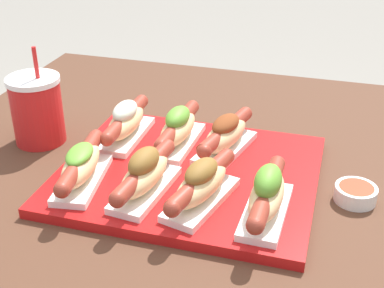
{
  "coord_description": "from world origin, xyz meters",
  "views": [
    {
      "loc": [
        0.2,
        -0.81,
        1.22
      ],
      "look_at": [
        -0.03,
        -0.03,
        0.78
      ],
      "focal_mm": 50.0,
      "sensor_mm": 36.0,
      "label": 1
    }
  ],
  "objects": [
    {
      "name": "hot_dog_4",
      "position": [
        -0.18,
        0.03,
        0.78
      ],
      "size": [
        0.06,
        0.2,
        0.07
      ],
      "color": "white",
      "rests_on": "serving_tray"
    },
    {
      "name": "hot_dog_0",
      "position": [
        -0.19,
        -0.14,
        0.78
      ],
      "size": [
        0.08,
        0.2,
        0.06
      ],
      "color": "white",
      "rests_on": "serving_tray"
    },
    {
      "name": "drink_cup",
      "position": [
        -0.35,
        0.0,
        0.79
      ],
      "size": [
        0.1,
        0.1,
        0.19
      ],
      "color": "red",
      "rests_on": "patio_table"
    },
    {
      "name": "hot_dog_5",
      "position": [
        -0.07,
        0.03,
        0.78
      ],
      "size": [
        0.07,
        0.2,
        0.07
      ],
      "color": "white",
      "rests_on": "serving_tray"
    },
    {
      "name": "sauce_bowl",
      "position": [
        0.25,
        -0.04,
        0.74
      ],
      "size": [
        0.07,
        0.07,
        0.03
      ],
      "color": "white",
      "rests_on": "patio_table"
    },
    {
      "name": "hot_dog_3",
      "position": [
        0.12,
        -0.15,
        0.78
      ],
      "size": [
        0.06,
        0.2,
        0.08
      ],
      "color": "white",
      "rests_on": "serving_tray"
    },
    {
      "name": "hot_dog_1",
      "position": [
        -0.07,
        -0.14,
        0.78
      ],
      "size": [
        0.08,
        0.2,
        0.08
      ],
      "color": "white",
      "rests_on": "serving_tray"
    },
    {
      "name": "hot_dog_6",
      "position": [
        0.02,
        0.03,
        0.78
      ],
      "size": [
        0.09,
        0.19,
        0.07
      ],
      "color": "white",
      "rests_on": "serving_tray"
    },
    {
      "name": "hot_dog_2",
      "position": [
        0.02,
        -0.14,
        0.78
      ],
      "size": [
        0.1,
        0.19,
        0.07
      ],
      "color": "white",
      "rests_on": "serving_tray"
    },
    {
      "name": "serving_tray",
      "position": [
        -0.03,
        -0.05,
        0.74
      ],
      "size": [
        0.44,
        0.37,
        0.02
      ],
      "color": "#B71414",
      "rests_on": "patio_table"
    }
  ]
}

